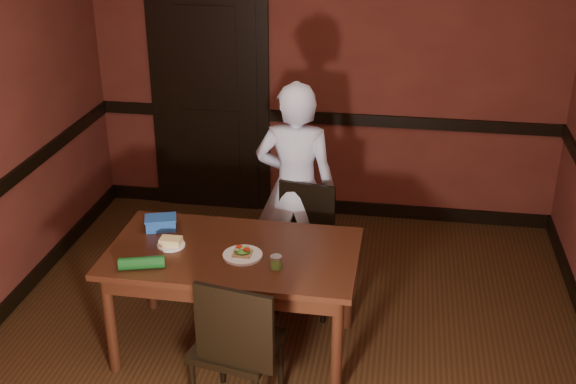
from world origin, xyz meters
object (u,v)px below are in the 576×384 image
(chair_far, at_px, (307,251))
(chair_near, at_px, (237,343))
(food_tub, at_px, (161,223))
(sauce_jar, at_px, (276,262))
(dining_table, at_px, (235,300))
(sandwich_plate, at_px, (243,254))
(cheese_saucer, at_px, (171,243))
(person, at_px, (296,188))

(chair_far, xyz_separation_m, chair_near, (-0.23, -1.15, 0.04))
(food_tub, bearing_deg, sauce_jar, -42.17)
(chair_near, bearing_deg, chair_far, -90.61)
(food_tub, bearing_deg, chair_far, 3.88)
(dining_table, relative_size, food_tub, 6.59)
(sauce_jar, relative_size, food_tub, 0.34)
(sandwich_plate, bearing_deg, chair_far, 64.14)
(dining_table, relative_size, chair_near, 1.64)
(sauce_jar, xyz_separation_m, cheese_saucer, (-0.69, 0.16, -0.02))
(sauce_jar, height_order, cheese_saucer, sauce_jar)
(chair_near, relative_size, person, 0.60)
(chair_far, height_order, food_tub, chair_far)
(chair_near, relative_size, sandwich_plate, 3.90)
(cheese_saucer, height_order, food_tub, food_tub)
(dining_table, xyz_separation_m, chair_far, (0.39, 0.57, 0.07))
(dining_table, xyz_separation_m, person, (0.26, 0.86, 0.42))
(cheese_saucer, bearing_deg, food_tub, 122.58)
(person, relative_size, cheese_saucer, 8.98)
(dining_table, relative_size, cheese_saucer, 8.85)
(dining_table, xyz_separation_m, sandwich_plate, (0.08, -0.07, 0.38))
(dining_table, relative_size, person, 0.99)
(sandwich_plate, xyz_separation_m, cheese_saucer, (-0.47, 0.06, 0.00))
(chair_far, bearing_deg, dining_table, -115.14)
(cheese_saucer, bearing_deg, sauce_jar, -12.93)
(chair_far, relative_size, person, 0.55)
(chair_far, distance_m, chair_near, 1.18)
(chair_near, relative_size, food_tub, 4.01)
(sandwich_plate, distance_m, sauce_jar, 0.25)
(person, bearing_deg, dining_table, 72.38)
(chair_far, distance_m, person, 0.47)
(sauce_jar, distance_m, food_tub, 0.91)
(sauce_jar, bearing_deg, sandwich_plate, 155.61)
(person, bearing_deg, chair_near, 84.90)
(chair_near, bearing_deg, food_tub, -38.16)
(chair_far, height_order, cheese_saucer, chair_far)
(food_tub, bearing_deg, cheese_saucer, -75.53)
(chair_far, distance_m, cheese_saucer, 1.02)
(chair_far, distance_m, sauce_jar, 0.81)
(dining_table, bearing_deg, cheese_saucer, -178.36)
(chair_near, bearing_deg, person, -83.37)
(dining_table, bearing_deg, person, 73.58)
(person, xyz_separation_m, food_tub, (-0.79, -0.66, -0.02))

